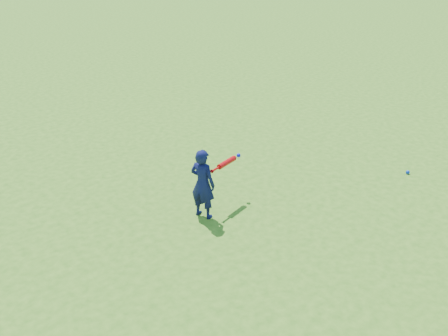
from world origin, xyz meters
The scene contains 4 objects.
ground centered at (0.00, 0.00, 0.00)m, with size 80.00×80.00×0.00m, color #3C731B.
child centered at (-0.23, -0.20, 0.51)m, with size 0.37×0.24×1.02m, color #0F1246.
ground_ball_blue centered at (3.19, -1.26, 0.03)m, with size 0.06×0.06×0.06m, color #0B32C9.
bat_swing centered at (0.29, -0.11, 0.65)m, with size 0.67×0.23×0.08m.
Camera 1 is at (-3.81, -5.10, 3.68)m, focal length 40.00 mm.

